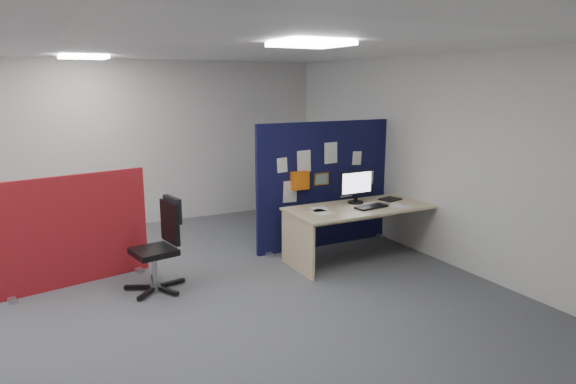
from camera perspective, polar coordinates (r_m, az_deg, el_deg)
name	(u,v)px	position (r m, az deg, el deg)	size (l,w,h in m)	color
floor	(81,325)	(5.59, -22.05, -13.58)	(9.00, 9.00, 0.00)	#56595E
ceiling	(54,40)	(5.09, -24.52, 15.13)	(9.00, 7.00, 0.02)	white
wall_back	(48,149)	(8.63, -25.11, 4.37)	(9.00, 0.02, 2.70)	silver
wall_front	(160,384)	(1.88, -14.00, -19.96)	(9.00, 0.02, 2.70)	silver
wall_right	(436,159)	(7.07, 16.09, 3.58)	(0.02, 7.00, 2.70)	silver
ceiling_lights	(86,49)	(5.78, -21.50, 14.58)	(4.10, 4.10, 0.04)	white
navy_divider	(325,185)	(7.37, 4.18, 0.81)	(2.19, 0.30, 1.80)	black
main_desk	(359,217)	(6.94, 7.95, -2.79)	(2.00, 0.89, 0.73)	tan
monitor_main	(356,185)	(6.99, 7.58, 0.74)	(0.51, 0.21, 0.44)	black
keyboard	(371,207)	(6.81, 9.23, -1.63)	(0.45, 0.18, 0.03)	black
mouse	(386,204)	(7.00, 10.85, -1.29)	(0.10, 0.06, 0.03)	#9F9EA4
paper_tray	(390,199)	(7.32, 11.29, -0.78)	(0.28, 0.22, 0.01)	black
red_divider	(74,232)	(6.46, -22.72, -4.07)	(1.72, 0.40, 1.31)	maroon
office_chair	(162,239)	(6.03, -13.81, -5.08)	(0.69, 0.68, 1.04)	black
desk_papers	(347,209)	(6.70, 6.57, -1.87)	(1.36, 0.68, 0.00)	white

